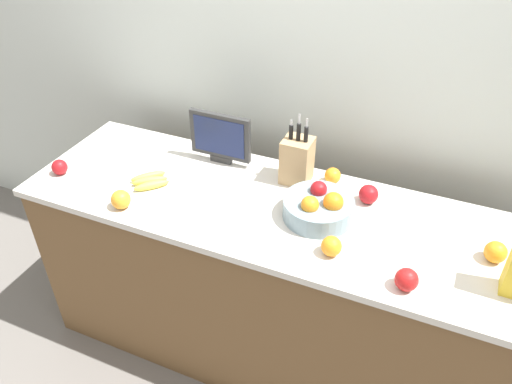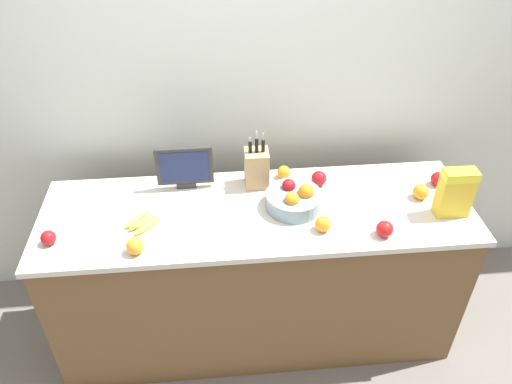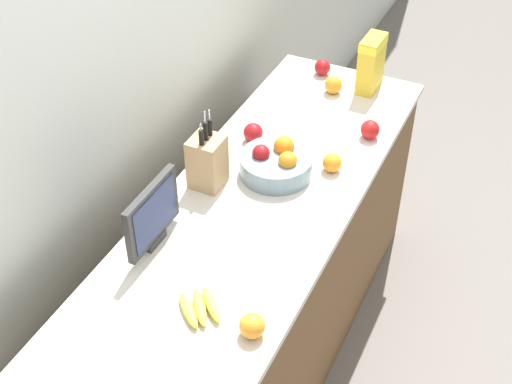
{
  "view_description": "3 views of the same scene",
  "coord_description": "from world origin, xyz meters",
  "px_view_note": "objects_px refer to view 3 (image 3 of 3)",
  "views": [
    {
      "loc": [
        0.56,
        -1.5,
        2.15
      ],
      "look_at": [
        -0.08,
        0.0,
        0.96
      ],
      "focal_mm": 35.0,
      "sensor_mm": 36.0,
      "label": 1
    },
    {
      "loc": [
        -0.18,
        -1.89,
        2.46
      ],
      "look_at": [
        -0.01,
        -0.01,
        1.02
      ],
      "focal_mm": 35.0,
      "sensor_mm": 36.0,
      "label": 2
    },
    {
      "loc": [
        -1.8,
        -0.85,
        2.59
      ],
      "look_at": [
        -0.06,
        -0.02,
        1.0
      ],
      "focal_mm": 50.0,
      "sensor_mm": 36.0,
      "label": 3
    }
  ],
  "objects_px": {
    "small_monitor": "(152,215)",
    "orange_front_right": "(216,151)",
    "knife_block": "(207,161)",
    "apple_rightmost": "(322,67)",
    "apple_rear": "(370,130)",
    "orange_back_center": "(252,326)",
    "banana_bunch": "(200,307)",
    "fruit_bowl": "(276,163)",
    "apple_front": "(253,133)",
    "orange_near_bowl": "(333,85)",
    "cereal_box": "(371,61)",
    "orange_mid_left": "(332,163)"
  },
  "relations": [
    {
      "from": "small_monitor",
      "to": "orange_mid_left",
      "type": "height_order",
      "value": "small_monitor"
    },
    {
      "from": "cereal_box",
      "to": "banana_bunch",
      "type": "relative_size",
      "value": 1.35
    },
    {
      "from": "apple_front",
      "to": "orange_near_bowl",
      "type": "distance_m",
      "value": 0.51
    },
    {
      "from": "knife_block",
      "to": "cereal_box",
      "type": "xyz_separation_m",
      "value": [
        0.91,
        -0.33,
        0.03
      ]
    },
    {
      "from": "orange_front_right",
      "to": "cereal_box",
      "type": "bearing_deg",
      "value": -26.03
    },
    {
      "from": "orange_back_center",
      "to": "orange_front_right",
      "type": "relative_size",
      "value": 1.12
    },
    {
      "from": "knife_block",
      "to": "apple_rear",
      "type": "xyz_separation_m",
      "value": [
        0.55,
        -0.45,
        -0.06
      ]
    },
    {
      "from": "knife_block",
      "to": "apple_rightmost",
      "type": "xyz_separation_m",
      "value": [
        0.94,
        -0.09,
        -0.07
      ]
    },
    {
      "from": "knife_block",
      "to": "fruit_bowl",
      "type": "height_order",
      "value": "knife_block"
    },
    {
      "from": "knife_block",
      "to": "small_monitor",
      "type": "relative_size",
      "value": 1.11
    },
    {
      "from": "small_monitor",
      "to": "banana_bunch",
      "type": "xyz_separation_m",
      "value": [
        -0.2,
        -0.28,
        -0.11
      ]
    },
    {
      "from": "orange_mid_left",
      "to": "cereal_box",
      "type": "bearing_deg",
      "value": 5.74
    },
    {
      "from": "apple_front",
      "to": "orange_back_center",
      "type": "xyz_separation_m",
      "value": [
        -0.9,
        -0.43,
        -0.0
      ]
    },
    {
      "from": "small_monitor",
      "to": "cereal_box",
      "type": "relative_size",
      "value": 1.15
    },
    {
      "from": "apple_front",
      "to": "orange_front_right",
      "type": "bearing_deg",
      "value": 155.51
    },
    {
      "from": "knife_block",
      "to": "apple_rear",
      "type": "relative_size",
      "value": 4.06
    },
    {
      "from": "cereal_box",
      "to": "fruit_bowl",
      "type": "distance_m",
      "value": 0.76
    },
    {
      "from": "knife_block",
      "to": "orange_front_right",
      "type": "relative_size",
      "value": 4.55
    },
    {
      "from": "orange_back_center",
      "to": "orange_front_right",
      "type": "height_order",
      "value": "orange_back_center"
    },
    {
      "from": "fruit_bowl",
      "to": "small_monitor",
      "type": "bearing_deg",
      "value": 158.27
    },
    {
      "from": "cereal_box",
      "to": "apple_rightmost",
      "type": "height_order",
      "value": "cereal_box"
    },
    {
      "from": "orange_mid_left",
      "to": "orange_near_bowl",
      "type": "bearing_deg",
      "value": 20.05
    },
    {
      "from": "small_monitor",
      "to": "orange_front_right",
      "type": "relative_size",
      "value": 4.09
    },
    {
      "from": "orange_front_right",
      "to": "orange_mid_left",
      "type": "bearing_deg",
      "value": -74.35
    },
    {
      "from": "banana_bunch",
      "to": "orange_back_center",
      "type": "distance_m",
      "value": 0.19
    },
    {
      "from": "banana_bunch",
      "to": "knife_block",
      "type": "bearing_deg",
      "value": 25.99
    },
    {
      "from": "fruit_bowl",
      "to": "orange_front_right",
      "type": "bearing_deg",
      "value": 93.71
    },
    {
      "from": "small_monitor",
      "to": "apple_rightmost",
      "type": "relative_size",
      "value": 3.89
    },
    {
      "from": "orange_front_right",
      "to": "apple_rear",
      "type": "bearing_deg",
      "value": -51.51
    },
    {
      "from": "fruit_bowl",
      "to": "orange_back_center",
      "type": "distance_m",
      "value": 0.79
    },
    {
      "from": "banana_bunch",
      "to": "orange_front_right",
      "type": "height_order",
      "value": "orange_front_right"
    },
    {
      "from": "apple_front",
      "to": "apple_rightmost",
      "type": "relative_size",
      "value": 1.08
    },
    {
      "from": "apple_front",
      "to": "apple_rightmost",
      "type": "bearing_deg",
      "value": -5.47
    },
    {
      "from": "apple_rightmost",
      "to": "orange_back_center",
      "type": "distance_m",
      "value": 1.57
    },
    {
      "from": "fruit_bowl",
      "to": "orange_mid_left",
      "type": "distance_m",
      "value": 0.21
    },
    {
      "from": "knife_block",
      "to": "apple_front",
      "type": "height_order",
      "value": "knife_block"
    },
    {
      "from": "banana_bunch",
      "to": "orange_mid_left",
      "type": "height_order",
      "value": "orange_mid_left"
    },
    {
      "from": "fruit_bowl",
      "to": "orange_front_right",
      "type": "distance_m",
      "value": 0.25
    },
    {
      "from": "cereal_box",
      "to": "orange_near_bowl",
      "type": "distance_m",
      "value": 0.19
    },
    {
      "from": "knife_block",
      "to": "apple_rightmost",
      "type": "distance_m",
      "value": 0.95
    },
    {
      "from": "cereal_box",
      "to": "banana_bunch",
      "type": "xyz_separation_m",
      "value": [
        -1.48,
        0.05,
        -0.12
      ]
    },
    {
      "from": "fruit_bowl",
      "to": "apple_front",
      "type": "bearing_deg",
      "value": 47.78
    },
    {
      "from": "fruit_bowl",
      "to": "banana_bunch",
      "type": "relative_size",
      "value": 1.49
    },
    {
      "from": "cereal_box",
      "to": "orange_back_center",
      "type": "distance_m",
      "value": 1.5
    },
    {
      "from": "banana_bunch",
      "to": "apple_front",
      "type": "xyz_separation_m",
      "value": [
        0.89,
        0.24,
        0.02
      ]
    },
    {
      "from": "orange_back_center",
      "to": "knife_block",
      "type": "bearing_deg",
      "value": 38.43
    },
    {
      "from": "apple_rear",
      "to": "orange_back_center",
      "type": "height_order",
      "value": "same"
    },
    {
      "from": "cereal_box",
      "to": "orange_back_center",
      "type": "relative_size",
      "value": 3.17
    },
    {
      "from": "orange_back_center",
      "to": "orange_near_bowl",
      "type": "distance_m",
      "value": 1.42
    },
    {
      "from": "small_monitor",
      "to": "fruit_bowl",
      "type": "distance_m",
      "value": 0.58
    }
  ]
}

